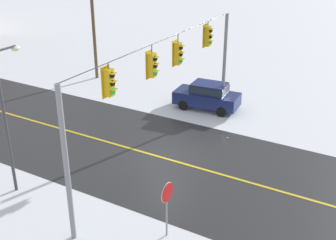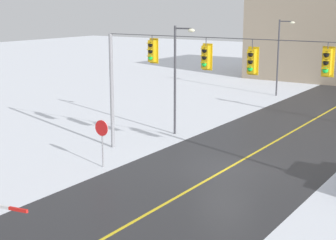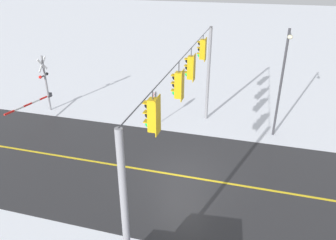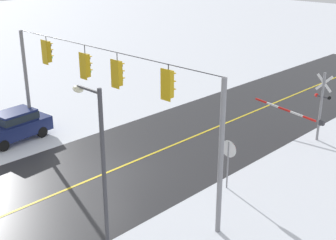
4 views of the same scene
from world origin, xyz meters
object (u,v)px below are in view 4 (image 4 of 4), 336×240
stop_sign (229,154)px  parked_car_navy (15,125)px  railroad_crossing (314,106)px  streetlamp_near (100,165)px

stop_sign → parked_car_navy: bearing=18.5°
stop_sign → parked_car_navy: stop_sign is taller
railroad_crossing → streetlamp_near: size_ratio=0.74×
railroad_crossing → streetlamp_near: streetlamp_near is taller
railroad_crossing → streetlamp_near: (-0.63, 15.62, 1.93)m
stop_sign → streetlamp_near: size_ratio=0.36×
railroad_crossing → parked_car_navy: (11.96, 12.22, -1.03)m
parked_car_navy → streetlamp_near: 13.37m
stop_sign → railroad_crossing: 8.17m
stop_sign → streetlamp_near: 7.79m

